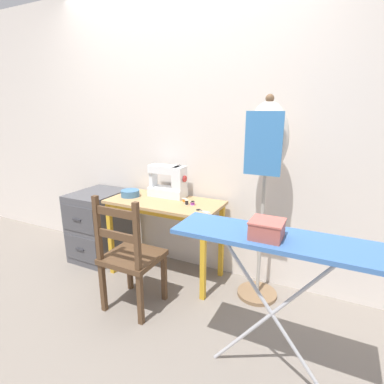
{
  "coord_description": "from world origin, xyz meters",
  "views": [
    {
      "loc": [
        1.32,
        -1.89,
        1.49
      ],
      "look_at": [
        0.28,
        0.22,
        0.83
      ],
      "focal_mm": 28.0,
      "sensor_mm": 36.0,
      "label": 1
    }
  ],
  "objects_px": {
    "scissors": "(201,211)",
    "ironing_board": "(277,247)",
    "wooden_chair": "(130,257)",
    "storage_box": "(267,229)",
    "sewing_machine": "(169,182)",
    "thread_spool_near_machine": "(184,200)",
    "dress_form": "(266,154)",
    "thread_spool_mid_table": "(187,202)",
    "thread_spool_far_edge": "(193,203)",
    "filing_cabinet": "(99,225)",
    "fabric_bowl": "(130,193)"
  },
  "relations": [
    {
      "from": "scissors",
      "to": "ironing_board",
      "type": "distance_m",
      "value": 0.93
    },
    {
      "from": "thread_spool_near_machine",
      "to": "storage_box",
      "type": "xyz_separation_m",
      "value": [
        0.88,
        -0.79,
        0.19
      ]
    },
    {
      "from": "sewing_machine",
      "to": "wooden_chair",
      "type": "relative_size",
      "value": 0.39
    },
    {
      "from": "thread_spool_far_edge",
      "to": "dress_form",
      "type": "xyz_separation_m",
      "value": [
        0.57,
        0.04,
        0.44
      ]
    },
    {
      "from": "sewing_machine",
      "to": "thread_spool_mid_table",
      "type": "height_order",
      "value": "sewing_machine"
    },
    {
      "from": "sewing_machine",
      "to": "scissors",
      "type": "bearing_deg",
      "value": -29.16
    },
    {
      "from": "sewing_machine",
      "to": "scissors",
      "type": "relative_size",
      "value": 2.73
    },
    {
      "from": "thread_spool_mid_table",
      "to": "wooden_chair",
      "type": "height_order",
      "value": "wooden_chair"
    },
    {
      "from": "thread_spool_near_machine",
      "to": "thread_spool_mid_table",
      "type": "height_order",
      "value": "thread_spool_mid_table"
    },
    {
      "from": "sewing_machine",
      "to": "ironing_board",
      "type": "bearing_deg",
      "value": -36.92
    },
    {
      "from": "thread_spool_mid_table",
      "to": "thread_spool_near_machine",
      "type": "bearing_deg",
      "value": 131.86
    },
    {
      "from": "sewing_machine",
      "to": "fabric_bowl",
      "type": "xyz_separation_m",
      "value": [
        -0.33,
        -0.15,
        -0.1
      ]
    },
    {
      "from": "thread_spool_near_machine",
      "to": "filing_cabinet",
      "type": "distance_m",
      "value": 1.04
    },
    {
      "from": "scissors",
      "to": "thread_spool_mid_table",
      "type": "xyz_separation_m",
      "value": [
        -0.17,
        0.09,
        0.02
      ]
    },
    {
      "from": "scissors",
      "to": "storage_box",
      "type": "relative_size",
      "value": 0.81
    },
    {
      "from": "thread_spool_near_machine",
      "to": "wooden_chair",
      "type": "relative_size",
      "value": 0.05
    },
    {
      "from": "thread_spool_mid_table",
      "to": "storage_box",
      "type": "xyz_separation_m",
      "value": [
        0.82,
        -0.73,
        0.18
      ]
    },
    {
      "from": "scissors",
      "to": "wooden_chair",
      "type": "xyz_separation_m",
      "value": [
        -0.38,
        -0.43,
        -0.29
      ]
    },
    {
      "from": "thread_spool_near_machine",
      "to": "thread_spool_far_edge",
      "type": "relative_size",
      "value": 0.98
    },
    {
      "from": "sewing_machine",
      "to": "dress_form",
      "type": "xyz_separation_m",
      "value": [
        0.87,
        -0.09,
        0.32
      ]
    },
    {
      "from": "fabric_bowl",
      "to": "thread_spool_mid_table",
      "type": "relative_size",
      "value": 3.96
    },
    {
      "from": "fabric_bowl",
      "to": "thread_spool_mid_table",
      "type": "xyz_separation_m",
      "value": [
        0.58,
        0.0,
        -0.01
      ]
    },
    {
      "from": "fabric_bowl",
      "to": "scissors",
      "type": "bearing_deg",
      "value": -6.37
    },
    {
      "from": "filing_cabinet",
      "to": "scissors",
      "type": "bearing_deg",
      "value": -5.12
    },
    {
      "from": "thread_spool_mid_table",
      "to": "storage_box",
      "type": "relative_size",
      "value": 0.26
    },
    {
      "from": "scissors",
      "to": "thread_spool_near_machine",
      "type": "xyz_separation_m",
      "value": [
        -0.23,
        0.15,
        0.01
      ]
    },
    {
      "from": "fabric_bowl",
      "to": "filing_cabinet",
      "type": "distance_m",
      "value": 0.59
    },
    {
      "from": "scissors",
      "to": "thread_spool_mid_table",
      "type": "bearing_deg",
      "value": 152.9
    },
    {
      "from": "storage_box",
      "to": "thread_spool_far_edge",
      "type": "bearing_deg",
      "value": 135.98
    },
    {
      "from": "sewing_machine",
      "to": "dress_form",
      "type": "relative_size",
      "value": 0.22
    },
    {
      "from": "ironing_board",
      "to": "fabric_bowl",
      "type": "bearing_deg",
      "value": 154.53
    },
    {
      "from": "thread_spool_near_machine",
      "to": "thread_spool_mid_table",
      "type": "bearing_deg",
      "value": -48.14
    },
    {
      "from": "thread_spool_near_machine",
      "to": "storage_box",
      "type": "height_order",
      "value": "storage_box"
    },
    {
      "from": "filing_cabinet",
      "to": "thread_spool_mid_table",
      "type": "bearing_deg",
      "value": -1.04
    },
    {
      "from": "wooden_chair",
      "to": "storage_box",
      "type": "bearing_deg",
      "value": -11.9
    },
    {
      "from": "fabric_bowl",
      "to": "thread_spool_far_edge",
      "type": "relative_size",
      "value": 3.84
    },
    {
      "from": "sewing_machine",
      "to": "fabric_bowl",
      "type": "bearing_deg",
      "value": -154.91
    },
    {
      "from": "sewing_machine",
      "to": "thread_spool_near_machine",
      "type": "xyz_separation_m",
      "value": [
        0.2,
        -0.09,
        -0.12
      ]
    },
    {
      "from": "wooden_chair",
      "to": "storage_box",
      "type": "relative_size",
      "value": 5.67
    },
    {
      "from": "ironing_board",
      "to": "thread_spool_far_edge",
      "type": "bearing_deg",
      "value": 139.28
    },
    {
      "from": "dress_form",
      "to": "thread_spool_near_machine",
      "type": "bearing_deg",
      "value": 179.36
    },
    {
      "from": "scissors",
      "to": "dress_form",
      "type": "height_order",
      "value": "dress_form"
    },
    {
      "from": "sewing_machine",
      "to": "fabric_bowl",
      "type": "relative_size",
      "value": 2.12
    },
    {
      "from": "thread_spool_mid_table",
      "to": "filing_cabinet",
      "type": "xyz_separation_m",
      "value": [
        -1.02,
        0.02,
        -0.39
      ]
    },
    {
      "from": "thread_spool_far_edge",
      "to": "ironing_board",
      "type": "relative_size",
      "value": 0.04
    },
    {
      "from": "storage_box",
      "to": "wooden_chair",
      "type": "bearing_deg",
      "value": 168.1
    },
    {
      "from": "fabric_bowl",
      "to": "wooden_chair",
      "type": "distance_m",
      "value": 0.71
    },
    {
      "from": "ironing_board",
      "to": "wooden_chair",
      "type": "bearing_deg",
      "value": 170.57
    },
    {
      "from": "scissors",
      "to": "wooden_chair",
      "type": "relative_size",
      "value": 0.14
    },
    {
      "from": "fabric_bowl",
      "to": "storage_box",
      "type": "height_order",
      "value": "storage_box"
    }
  ]
}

